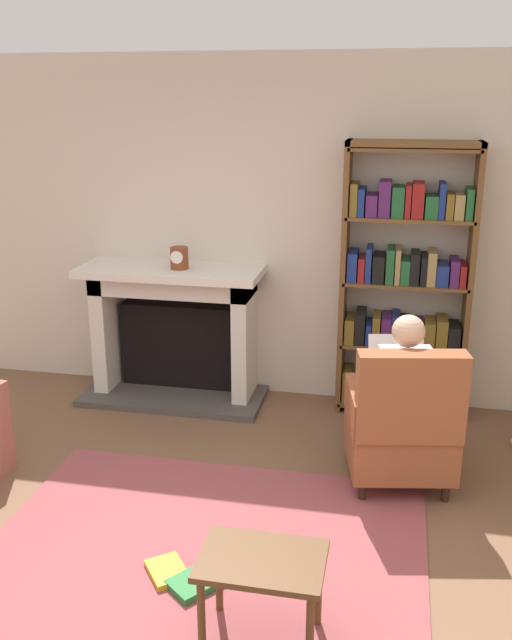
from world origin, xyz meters
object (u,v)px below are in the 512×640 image
object	(u,v)px
mantel_clock	(179,258)
seated_reader	(401,389)
side_table	(262,571)
fireplace	(176,327)
armchair_reading	(402,425)
bookshelf	(404,288)

from	to	relation	value
mantel_clock	seated_reader	world-z (taller)	mantel_clock
mantel_clock	side_table	distance (m)	2.88
fireplace	armchair_reading	xyz separation A→B (m)	(1.83, -1.12, -0.16)
fireplace	bookshelf	world-z (taller)	bookshelf
bookshelf	armchair_reading	world-z (taller)	bookshelf
armchair_reading	mantel_clock	bearing A→B (deg)	-40.87
bookshelf	armchair_reading	xyz separation A→B (m)	(0.03, -1.15, -0.58)
mantel_clock	armchair_reading	world-z (taller)	mantel_clock
bookshelf	fireplace	bearing A→B (deg)	-178.92
fireplace	mantel_clock	size ratio (longest dim) A/B	8.72
side_table	fireplace	bearing A→B (deg)	115.23
mantel_clock	seated_reader	bearing A→B (deg)	-27.53
fireplace	armchair_reading	world-z (taller)	fireplace
fireplace	mantel_clock	xyz separation A→B (m)	(0.08, -0.10, 0.60)
mantel_clock	seated_reader	distance (m)	2.03
fireplace	bookshelf	distance (m)	1.85
armchair_reading	seated_reader	distance (m)	0.23
armchair_reading	side_table	size ratio (longest dim) A/B	1.73
fireplace	armchair_reading	distance (m)	2.15
bookshelf	side_table	distance (m)	2.78
mantel_clock	armchair_reading	distance (m)	2.16
fireplace	side_table	bearing A→B (deg)	-64.77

